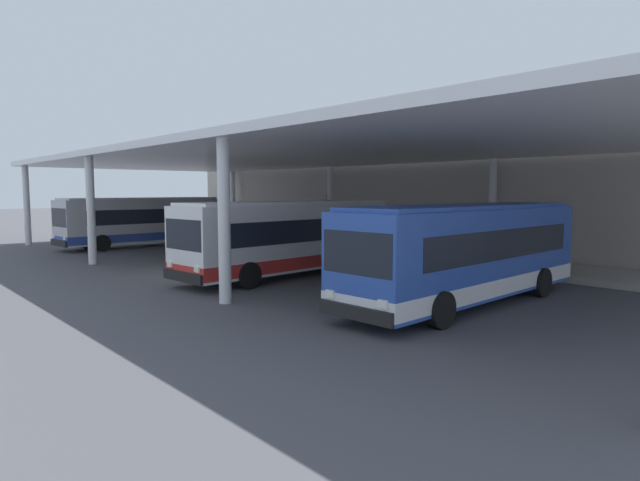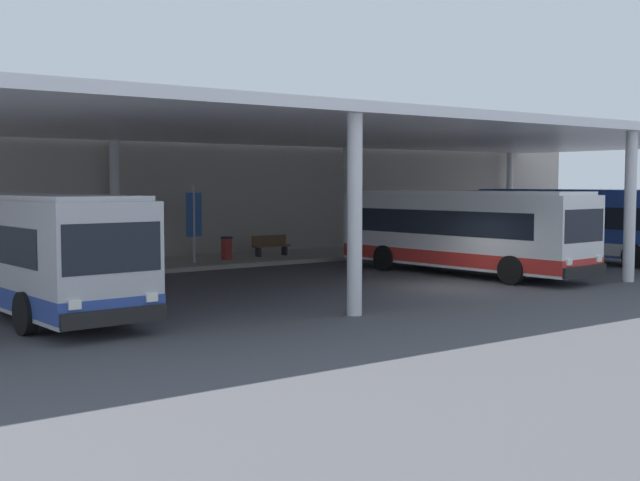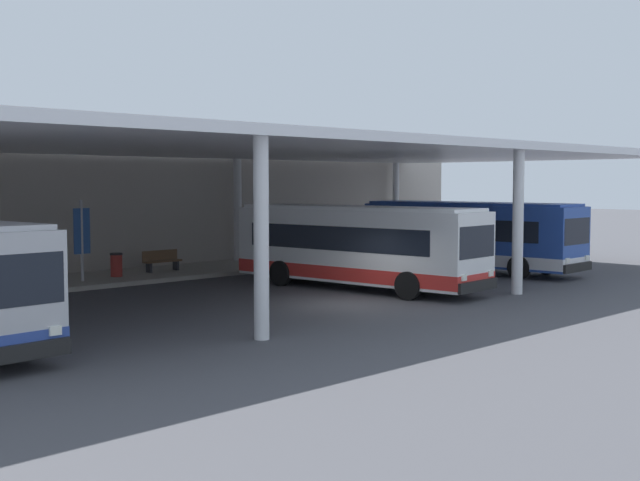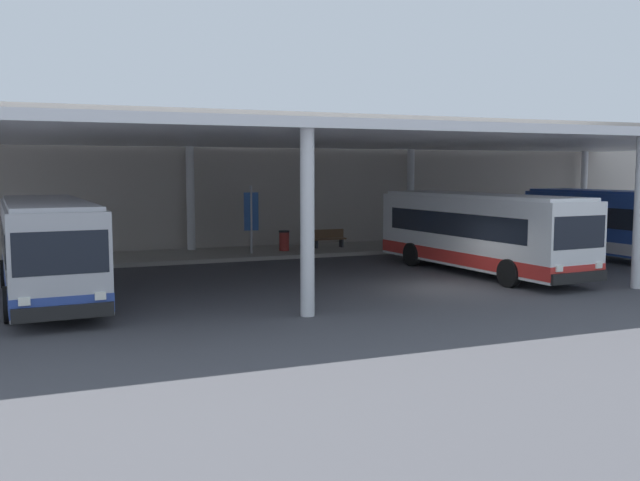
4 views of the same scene
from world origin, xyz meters
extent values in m
plane|color=#47474C|center=(0.00, 0.00, 0.00)|extent=(200.00, 200.00, 0.00)
cube|color=#A39E93|center=(0.00, 11.75, 0.09)|extent=(42.00, 4.50, 0.18)
cube|color=#ADA399|center=(0.00, 15.00, 3.59)|extent=(48.00, 1.60, 7.19)
cube|color=silver|center=(0.00, 5.50, 5.40)|extent=(40.00, 17.00, 0.30)
cylinder|color=silver|center=(-6.17, -2.50, 2.62)|extent=(0.40, 0.40, 5.25)
cylinder|color=silver|center=(-6.17, 13.50, 2.62)|extent=(0.40, 0.40, 5.25)
cylinder|color=silver|center=(6.17, -2.50, 2.62)|extent=(0.40, 0.40, 5.25)
cylinder|color=silver|center=(6.17, 13.50, 2.62)|extent=(0.40, 0.40, 5.25)
cylinder|color=silver|center=(18.50, 13.50, 2.62)|extent=(0.40, 0.40, 5.25)
cube|color=#B7B7BC|center=(-12.92, 3.00, 1.70)|extent=(3.07, 10.52, 2.70)
cube|color=#2D4799|center=(-12.92, 3.00, 0.70)|extent=(3.09, 10.54, 0.50)
cube|color=black|center=(-12.93, 3.15, 2.00)|extent=(3.00, 8.65, 0.90)
cube|color=black|center=(-12.64, -2.14, 2.05)|extent=(2.30, 0.25, 1.10)
cube|color=black|center=(-12.63, -2.23, 0.55)|extent=(2.46, 0.29, 0.36)
cube|color=silver|center=(-12.92, 3.00, 3.11)|extent=(2.84, 10.10, 0.12)
cube|color=yellow|center=(-12.64, -2.11, 2.87)|extent=(1.75, 0.22, 0.28)
cube|color=white|center=(-13.53, -2.27, 0.90)|extent=(0.28, 0.10, 0.20)
cube|color=white|center=(-11.73, -2.17, 0.90)|extent=(0.28, 0.10, 0.20)
cylinder|color=black|center=(-13.96, -0.28, 0.50)|extent=(0.33, 1.01, 1.00)
cylinder|color=black|center=(-11.52, -0.15, 0.50)|extent=(0.33, 1.01, 1.00)
cylinder|color=black|center=(-14.30, 5.79, 0.50)|extent=(0.33, 1.01, 1.00)
cylinder|color=black|center=(-11.85, 5.93, 0.50)|extent=(0.33, 1.01, 1.00)
cube|color=white|center=(3.11, 2.62, 1.70)|extent=(3.25, 10.56, 2.70)
cube|color=red|center=(3.11, 2.62, 0.70)|extent=(3.28, 10.58, 0.50)
cube|color=black|center=(3.10, 2.77, 2.00)|extent=(3.16, 8.69, 0.90)
cube|color=black|center=(3.49, -2.52, 2.05)|extent=(2.30, 0.29, 1.10)
cube|color=black|center=(3.50, -2.61, 0.55)|extent=(2.46, 0.34, 0.36)
cube|color=white|center=(3.11, 2.62, 3.11)|extent=(3.02, 10.13, 0.12)
cube|color=yellow|center=(3.49, -2.49, 2.87)|extent=(1.75, 0.25, 0.28)
cube|color=white|center=(2.60, -2.66, 0.90)|extent=(0.29, 0.10, 0.20)
cube|color=white|center=(4.39, -2.53, 0.90)|extent=(0.29, 0.10, 0.20)
cylinder|color=black|center=(2.13, -0.69, 0.50)|extent=(0.35, 1.02, 1.00)
cylinder|color=black|center=(4.57, -0.51, 0.50)|extent=(0.35, 1.02, 1.00)
cylinder|color=black|center=(1.68, 5.38, 0.50)|extent=(0.35, 1.02, 1.00)
cylinder|color=black|center=(4.13, 5.56, 0.50)|extent=(0.35, 1.02, 1.00)
cube|color=#284CA8|center=(11.37, 3.19, 1.70)|extent=(2.91, 10.49, 2.70)
cube|color=silver|center=(11.37, 3.19, 0.70)|extent=(2.93, 10.51, 0.50)
cube|color=black|center=(11.36, 3.34, 2.00)|extent=(2.87, 8.62, 0.90)
cube|color=#2A50B0|center=(11.37, 3.19, 3.11)|extent=(2.69, 10.07, 0.12)
cylinder|color=black|center=(10.03, 6.00, 0.50)|extent=(0.32, 1.01, 1.00)
cylinder|color=black|center=(12.48, 6.10, 0.50)|extent=(0.32, 1.01, 1.00)
cube|color=brown|center=(0.48, 11.75, 0.63)|extent=(1.80, 0.44, 0.08)
cube|color=brown|center=(0.48, 11.95, 0.88)|extent=(1.80, 0.06, 0.44)
cube|color=#2D2D33|center=(-0.22, 11.75, 0.41)|extent=(0.10, 0.36, 0.45)
cube|color=#2D2D33|center=(1.18, 11.75, 0.41)|extent=(0.10, 0.36, 0.45)
cylinder|color=maroon|center=(-2.03, 11.40, 0.63)|extent=(0.48, 0.48, 0.90)
cylinder|color=black|center=(-2.03, 11.40, 1.12)|extent=(0.52, 0.52, 0.08)
cylinder|color=#B2B2B7|center=(-3.83, 10.95, 1.78)|extent=(0.12, 0.12, 3.20)
cube|color=#285199|center=(-3.83, 10.93, 2.16)|extent=(0.70, 0.04, 1.80)
camera|label=1|loc=(20.87, -11.49, 3.61)|focal=29.97mm
camera|label=2|loc=(-19.45, -19.05, 3.46)|focal=45.84mm
camera|label=3|loc=(-20.10, -18.55, 4.07)|focal=46.32mm
camera|label=4|loc=(-13.12, -20.56, 4.12)|focal=39.02mm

